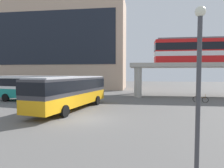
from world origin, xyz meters
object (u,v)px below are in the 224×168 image
(train, at_px, (220,50))
(bus_main, at_px, (71,89))
(bus_secondary, at_px, (36,86))
(station_building, at_px, (63,46))
(bicycle_brown, at_px, (200,99))

(train, bearing_deg, bus_main, -144.26)
(train, xyz_separation_m, bus_secondary, (-25.03, -8.73, -5.03))
(station_building, xyz_separation_m, bus_main, (11.08, -26.13, -7.97))
(train, height_order, bus_secondary, train)
(train, distance_m, bus_secondary, 26.99)
(bus_secondary, bearing_deg, bus_main, -37.15)
(station_building, height_order, bus_secondary, station_building)
(bus_main, bearing_deg, train, 35.74)
(station_building, xyz_separation_m, bicycle_brown, (25.12, -19.42, -9.60))
(bus_main, xyz_separation_m, bus_secondary, (-6.28, 4.76, 0.00))
(bicycle_brown, bearing_deg, bus_secondary, -174.53)
(bus_secondary, distance_m, bicycle_brown, 20.48)
(station_building, xyz_separation_m, train, (29.83, -12.64, -2.94))
(train, distance_m, bus_main, 23.64)
(bus_main, distance_m, bicycle_brown, 15.64)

